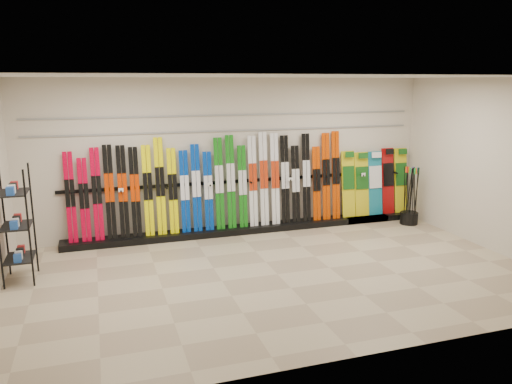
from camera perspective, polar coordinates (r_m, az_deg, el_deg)
name	(u,v)px	position (r m, az deg, el deg)	size (l,w,h in m)	color
floor	(277,274)	(7.86, 2.47, -9.37)	(8.00, 8.00, 0.00)	gray
back_wall	(234,156)	(9.78, -2.56, 4.13)	(8.00, 8.00, 0.00)	beige
right_wall	(495,166)	(9.58, 25.64, 2.71)	(5.00, 5.00, 0.00)	beige
ceiling	(279,76)	(7.29, 2.70, 13.07)	(8.00, 8.00, 0.00)	silver
ski_rack_base	(248,229)	(9.95, -0.89, -4.22)	(8.00, 0.40, 0.12)	black
skis	(216,186)	(9.60, -4.65, 0.69)	(5.36, 0.21, 1.84)	#C10024
snowboards	(375,183)	(10.98, 13.43, 1.06)	(1.58, 0.22, 1.41)	gold
accessory_rack	(16,225)	(8.17, -25.71, -3.38)	(0.40, 0.60, 1.73)	black
pole_bin	(409,218)	(10.95, 17.07, -2.86)	(0.37, 0.37, 0.25)	black
ski_poles	(411,195)	(10.84, 17.30, -0.38)	(0.27, 0.34, 1.18)	black
slatwall_rail_0	(234,131)	(9.70, -2.56, 7.03)	(7.60, 0.02, 0.03)	gray
slatwall_rail_1	(234,115)	(9.67, -2.58, 8.80)	(7.60, 0.02, 0.03)	gray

